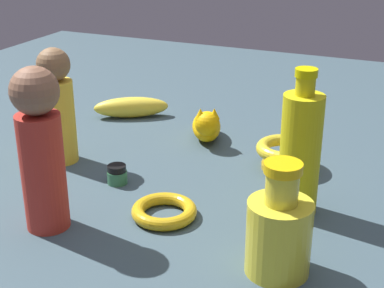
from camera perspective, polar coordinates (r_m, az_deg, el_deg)
name	(u,v)px	position (r m, az deg, el deg)	size (l,w,h in m)	color
ground	(192,176)	(1.06, 0.00, -3.16)	(2.00, 2.00, 0.00)	#384C56
bottle_tall	(300,152)	(0.92, 10.68, -0.79)	(0.06, 0.06, 0.24)	gold
bottle_short	(279,231)	(0.78, 8.62, -8.52)	(0.09, 0.09, 0.16)	gold
nail_polish_jar	(117,174)	(1.04, -7.44, -3.01)	(0.04, 0.04, 0.03)	#337149
bowl	(286,152)	(1.09, 9.26, -0.84)	(0.11, 0.11, 0.05)	gold
bangle	(164,211)	(0.92, -2.78, -6.66)	(0.11, 0.11, 0.02)	gold
banana	(131,107)	(1.36, -6.05, 3.65)	(0.17, 0.05, 0.05)	yellow
person_figure_adult	(41,148)	(0.87, -14.78, -0.40)	(0.09, 0.09, 0.26)	red
cat_figurine	(207,125)	(1.21, 1.46, 1.89)	(0.10, 0.14, 0.08)	#F1AF07
person_figure_child	(57,107)	(1.11, -13.22, 3.63)	(0.08, 0.08, 0.22)	yellow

